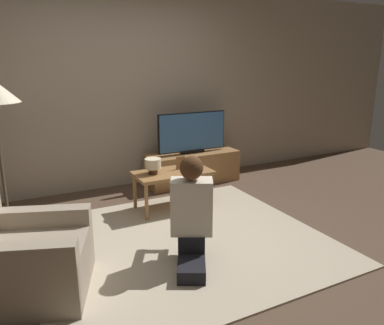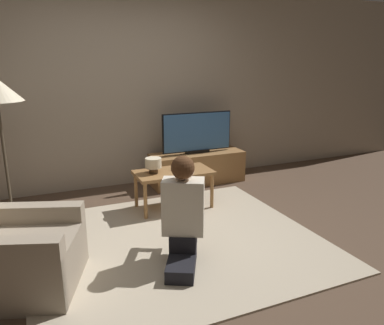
# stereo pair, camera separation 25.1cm
# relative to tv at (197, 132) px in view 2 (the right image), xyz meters

# --- Properties ---
(ground_plane) EXTENTS (10.00, 10.00, 0.00)m
(ground_plane) POSITION_rel_tv_xyz_m (-0.92, -1.56, -0.71)
(ground_plane) COLOR brown
(wall_back) EXTENTS (10.00, 0.06, 2.60)m
(wall_back) POSITION_rel_tv_xyz_m (-0.92, 0.37, 0.59)
(wall_back) COLOR tan
(wall_back) RESTS_ON ground_plane
(rug) EXTENTS (2.61, 2.32, 0.02)m
(rug) POSITION_rel_tv_xyz_m (-0.92, -1.56, -0.70)
(rug) COLOR #BCAD93
(rug) RESTS_ON ground_plane
(tv_stand) EXTENTS (1.29, 0.44, 0.43)m
(tv_stand) POSITION_rel_tv_xyz_m (0.00, -0.00, -0.50)
(tv_stand) COLOR olive
(tv_stand) RESTS_ON ground_plane
(tv) EXTENTS (1.00, 0.08, 0.55)m
(tv) POSITION_rel_tv_xyz_m (0.00, 0.00, 0.00)
(tv) COLOR black
(tv) RESTS_ON tv_stand
(coffee_table) EXTENTS (0.87, 0.46, 0.45)m
(coffee_table) POSITION_rel_tv_xyz_m (-0.64, -0.76, -0.32)
(coffee_table) COLOR olive
(coffee_table) RESTS_ON ground_plane
(armchair) EXTENTS (1.05, 0.99, 0.91)m
(armchair) POSITION_rel_tv_xyz_m (-2.29, -1.75, -0.43)
(armchair) COLOR gray
(armchair) RESTS_ON ground_plane
(person_kneeling) EXTENTS (0.59, 0.82, 0.91)m
(person_kneeling) POSITION_rel_tv_xyz_m (-0.99, -1.91, -0.25)
(person_kneeling) COLOR black
(person_kneeling) RESTS_ON rug
(picture_frame) EXTENTS (0.11, 0.01, 0.15)m
(picture_frame) POSITION_rel_tv_xyz_m (-0.51, -0.71, -0.19)
(picture_frame) COLOR olive
(picture_frame) RESTS_ON coffee_table
(table_lamp) EXTENTS (0.18, 0.18, 0.17)m
(table_lamp) POSITION_rel_tv_xyz_m (-0.86, -0.73, -0.16)
(table_lamp) COLOR #4C3823
(table_lamp) RESTS_ON coffee_table
(remote) EXTENTS (0.04, 0.15, 0.02)m
(remote) POSITION_rel_tv_xyz_m (-0.53, -0.85, -0.26)
(remote) COLOR black
(remote) RESTS_ON coffee_table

